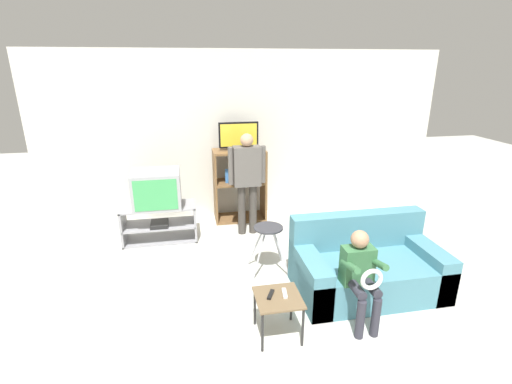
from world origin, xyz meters
TOP-DOWN VIEW (x-y plane):
  - ground_plane at (0.00, 0.00)m, footprint 18.00×18.00m
  - wall_back at (0.00, 3.50)m, footprint 6.40×0.06m
  - tv_stand at (-1.38, 2.67)m, footprint 1.02×0.45m
  - television_main at (-1.37, 2.67)m, footprint 0.64×0.54m
  - media_shelf at (-0.15, 3.22)m, footprint 0.81×0.43m
  - television_flat at (-0.15, 3.22)m, footprint 0.60×0.20m
  - folding_stool at (-0.05, 1.57)m, footprint 0.46×0.38m
  - snack_table at (-0.21, 0.44)m, footprint 0.41×0.41m
  - remote_control_black at (-0.27, 0.48)m, footprint 0.10×0.14m
  - remote_control_white at (-0.14, 0.47)m, footprint 0.06×0.15m
  - couch at (0.93, 1.00)m, footprint 1.56×0.88m
  - person_standing_adult at (-0.12, 2.66)m, footprint 0.53×0.20m
  - person_seated_child at (0.59, 0.49)m, footprint 0.33×0.43m

SIDE VIEW (x-z plane):
  - ground_plane at x=0.00m, z-range 0.00..0.00m
  - tv_stand at x=-1.38m, z-range 0.00..0.51m
  - couch at x=0.93m, z-range -0.13..0.66m
  - snack_table at x=-0.21m, z-range 0.15..0.56m
  - remote_control_black at x=-0.27m, z-range 0.41..0.43m
  - remote_control_white at x=-0.14m, z-range 0.41..0.43m
  - folding_stool at x=-0.05m, z-range 0.18..0.76m
  - person_seated_child at x=0.59m, z-range 0.08..1.01m
  - media_shelf at x=-0.15m, z-range 0.01..1.15m
  - television_main at x=-1.37m, z-range 0.51..1.01m
  - person_standing_adult at x=-0.12m, z-range 0.15..1.64m
  - wall_back at x=0.00m, z-range 0.00..2.60m
  - television_flat at x=-0.15m, z-range 1.12..1.55m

